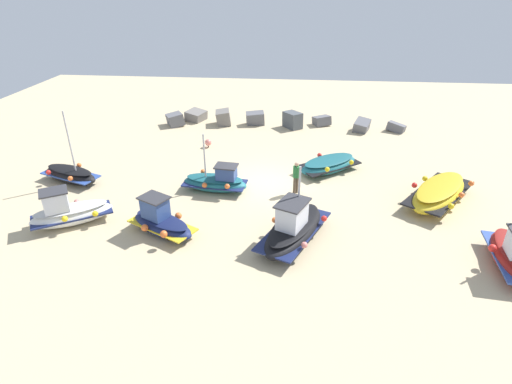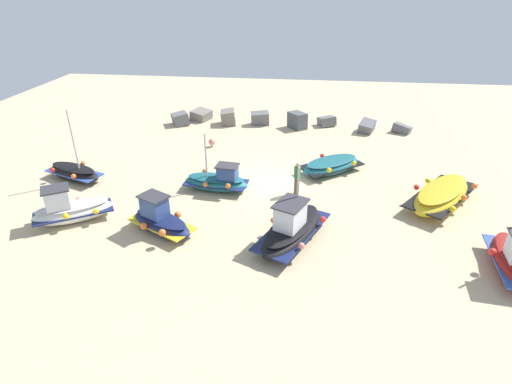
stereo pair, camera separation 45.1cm
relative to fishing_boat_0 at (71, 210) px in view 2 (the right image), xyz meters
name	(u,v)px [view 2 (the right image)]	position (x,y,z in m)	size (l,w,h in m)	color
ground_plane	(269,183)	(8.06, 4.75, -0.55)	(48.54, 48.54, 0.00)	#C6B289
fishing_boat_0	(71,210)	(0.00, 0.00, 0.00)	(3.45, 2.75, 1.67)	white
fishing_boat_1	(217,181)	(5.60, 3.66, -0.09)	(3.31, 1.89, 2.88)	#1E6670
fishing_boat_2	(292,229)	(9.44, -0.36, 0.02)	(3.13, 4.43, 3.10)	black
fishing_boat_3	(331,165)	(11.25, 6.45, -0.17)	(3.75, 3.35, 0.82)	#1E6670
fishing_boat_4	(441,195)	(16.12, 3.45, -0.07)	(4.13, 4.72, 0.96)	gold
fishing_boat_6	(74,172)	(-2.00, 3.88, -0.14)	(3.41, 2.14, 3.80)	black
fishing_boat_7	(160,220)	(4.04, -0.30, -0.04)	(3.21, 2.44, 1.58)	navy
person_walking	(297,176)	(9.49, 3.73, 0.39)	(0.32, 0.32, 1.64)	brown
breakwater_rocks	(266,120)	(6.94, 13.84, -0.13)	(16.89, 2.93, 1.28)	slate
mooring_buoy_0	(212,142)	(4.05, 9.34, -0.24)	(0.41, 0.41, 0.52)	#3F3F42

